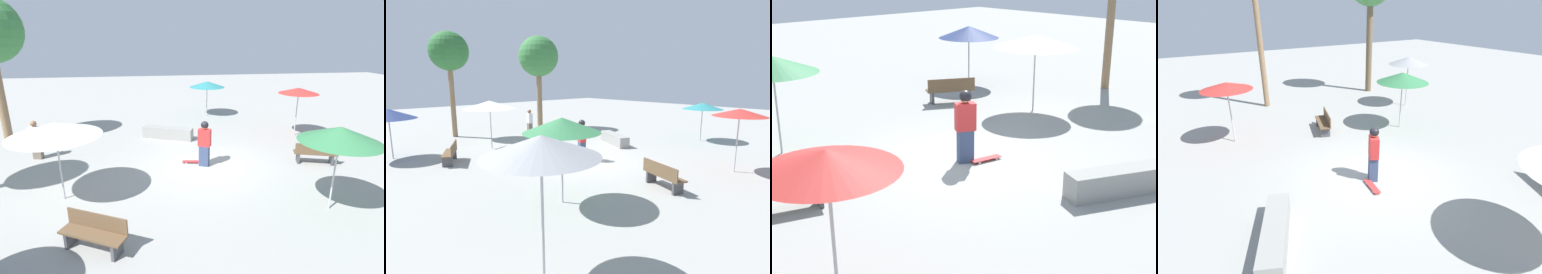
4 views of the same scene
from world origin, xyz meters
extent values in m
plane|color=#9E9E99|center=(0.00, 0.00, 0.00)|extent=(60.00, 60.00, 0.00)
cube|color=#38476B|center=(-0.09, -0.11, 0.40)|extent=(0.39, 0.44, 0.79)
cube|color=red|center=(-0.09, -0.11, 1.12)|extent=(0.44, 0.53, 0.66)
sphere|color=tan|center=(-0.09, -0.11, 1.58)|extent=(0.26, 0.26, 0.26)
sphere|color=black|center=(-0.09, -0.11, 1.61)|extent=(0.29, 0.29, 0.29)
cube|color=red|center=(-0.39, -0.51, 0.06)|extent=(0.34, 0.82, 0.02)
cylinder|color=silver|center=(-0.35, -0.77, 0.03)|extent=(0.04, 0.06, 0.05)
cylinder|color=silver|center=(-0.52, -0.74, 0.03)|extent=(0.04, 0.06, 0.05)
cylinder|color=silver|center=(-0.27, -0.28, 0.03)|extent=(0.04, 0.06, 0.05)
cylinder|color=silver|center=(-0.43, -0.25, 0.03)|extent=(0.04, 0.06, 0.05)
cube|color=gray|center=(-3.60, -1.25, 0.27)|extent=(1.47, 2.45, 0.55)
cube|color=#47474C|center=(0.15, 3.59, 0.20)|extent=(0.40, 0.20, 0.40)
cube|color=#47474C|center=(0.52, 4.78, 0.20)|extent=(0.40, 0.20, 0.40)
cube|color=brown|center=(0.34, 4.19, 0.42)|extent=(0.90, 1.66, 0.05)
cube|color=brown|center=(0.53, 4.13, 0.65)|extent=(0.52, 1.54, 0.40)
cube|color=#47474C|center=(4.61, -2.98, 0.20)|extent=(0.39, 0.26, 0.40)
cube|color=#47474C|center=(4.03, -4.08, 0.20)|extent=(0.39, 0.26, 0.40)
cube|color=brown|center=(4.32, -3.53, 0.42)|extent=(1.13, 1.62, 0.05)
cube|color=brown|center=(4.15, -3.44, 0.65)|extent=(0.78, 1.43, 0.40)
cylinder|color=#B7B7BC|center=(3.48, 2.84, 1.15)|extent=(0.05, 0.05, 2.30)
cone|color=#387F4C|center=(3.48, 2.84, 2.24)|extent=(2.18, 2.18, 0.42)
cylinder|color=#B7B7BC|center=(-7.87, 1.53, 1.01)|extent=(0.05, 0.05, 2.02)
cone|color=teal|center=(-7.87, 1.53, 1.97)|extent=(2.18, 2.18, 0.35)
cylinder|color=#B7B7BC|center=(1.76, -4.79, 1.13)|extent=(0.05, 0.05, 2.27)
cone|color=white|center=(1.76, -4.79, 2.21)|extent=(2.60, 2.60, 0.40)
cylinder|color=#B7B7BC|center=(-3.14, 5.08, 1.15)|extent=(0.05, 0.05, 2.30)
cone|color=red|center=(-3.14, 5.08, 2.26)|extent=(1.91, 1.91, 0.28)
cylinder|color=#896B4C|center=(-3.99, -8.61, 2.29)|extent=(0.38, 0.38, 4.58)
cube|color=#726656|center=(-1.78, -6.63, 0.37)|extent=(0.30, 0.38, 0.74)
cube|color=white|center=(-1.78, -6.63, 1.04)|extent=(0.32, 0.47, 0.61)
sphere|color=#8C6647|center=(-1.78, -6.63, 1.47)|extent=(0.24, 0.24, 0.24)
camera|label=1|loc=(10.33, -2.16, 4.62)|focal=28.00mm
camera|label=2|loc=(8.63, 9.05, 3.48)|focal=28.00mm
camera|label=3|loc=(-8.82, 8.03, 4.64)|focal=50.00mm
camera|label=4|loc=(-4.92, -6.62, 5.03)|focal=28.00mm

